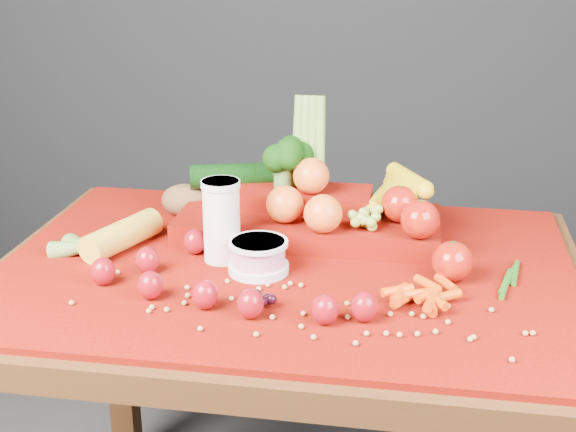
% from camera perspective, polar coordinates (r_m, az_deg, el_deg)
% --- Properties ---
extents(table, '(1.10, 0.80, 0.75)m').
position_cam_1_polar(table, '(1.53, -0.13, -7.10)').
color(table, '#3C1C0D').
rests_on(table, ground).
extents(red_cloth, '(1.05, 0.75, 0.01)m').
position_cam_1_polar(red_cloth, '(1.49, -0.13, -3.65)').
color(red_cloth, '#6F0D03').
rests_on(red_cloth, table).
extents(milk_glass, '(0.07, 0.07, 0.16)m').
position_cam_1_polar(milk_glass, '(1.48, -4.75, -0.13)').
color(milk_glass, silver).
rests_on(milk_glass, red_cloth).
extents(yogurt_bowl, '(0.11, 0.11, 0.06)m').
position_cam_1_polar(yogurt_bowl, '(1.45, -2.12, -2.81)').
color(yogurt_bowl, silver).
rests_on(yogurt_bowl, red_cloth).
extents(strawberry_scatter, '(0.54, 0.28, 0.05)m').
position_cam_1_polar(strawberry_scatter, '(1.38, -6.22, -4.31)').
color(strawberry_scatter, maroon).
rests_on(strawberry_scatter, red_cloth).
extents(dark_grape_cluster, '(0.06, 0.05, 0.03)m').
position_cam_1_polar(dark_grape_cluster, '(1.32, -2.13, -6.11)').
color(dark_grape_cluster, black).
rests_on(dark_grape_cluster, red_cloth).
extents(soybean_scatter, '(0.84, 0.24, 0.01)m').
position_cam_1_polar(soybean_scatter, '(1.31, -1.63, -6.75)').
color(soybean_scatter, '#AA8649').
rests_on(soybean_scatter, red_cloth).
extents(corn_ear, '(0.23, 0.26, 0.06)m').
position_cam_1_polar(corn_ear, '(1.57, -13.46, -1.91)').
color(corn_ear, '#C68A28').
rests_on(corn_ear, red_cloth).
extents(potato, '(0.10, 0.08, 0.07)m').
position_cam_1_polar(potato, '(1.73, -7.31, 1.12)').
color(potato, brown).
rests_on(potato, red_cloth).
extents(baby_carrot_pile, '(0.17, 0.17, 0.03)m').
position_cam_1_polar(baby_carrot_pile, '(1.36, 9.58, -5.39)').
color(baby_carrot_pile, '#C83E07').
rests_on(baby_carrot_pile, red_cloth).
extents(green_bean_pile, '(0.14, 0.12, 0.01)m').
position_cam_1_polar(green_bean_pile, '(1.47, 15.30, -4.35)').
color(green_bean_pile, '#225513').
rests_on(green_bean_pile, red_cloth).
extents(produce_mound, '(0.59, 0.36, 0.27)m').
position_cam_1_polar(produce_mound, '(1.60, 2.31, 0.59)').
color(produce_mound, '#6F0D03').
rests_on(produce_mound, red_cloth).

